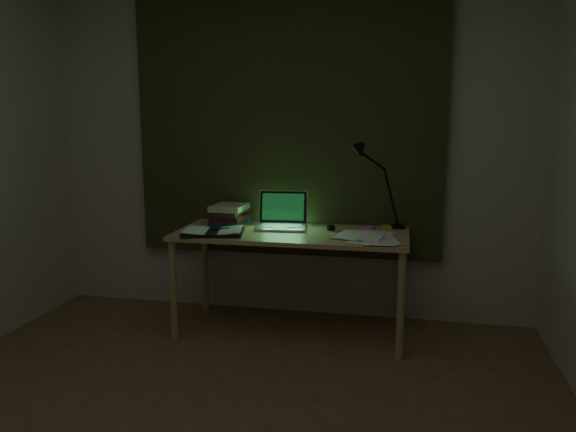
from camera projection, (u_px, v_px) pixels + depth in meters
name	position (u px, v px, depth m)	size (l,w,h in m)	color
wall_back	(288.00, 144.00, 4.02)	(3.50, 0.00, 2.50)	beige
curtain	(287.00, 115.00, 3.95)	(2.20, 0.06, 2.00)	#2B3219
desk	(292.00, 282.00, 3.76)	(1.52, 0.67, 0.69)	tan
laptop	(281.00, 211.00, 3.78)	(0.34, 0.38, 0.24)	silver
open_textbook	(213.00, 232.00, 3.62)	(0.38, 0.27, 0.03)	silver
book_stack	(230.00, 214.00, 3.96)	(0.22, 0.26, 0.14)	silver
loose_papers	(364.00, 237.00, 3.49)	(0.32, 0.34, 0.02)	white
mouse	(331.00, 228.00, 3.74)	(0.06, 0.10, 0.04)	black
sticky_yellow	(388.00, 227.00, 3.83)	(0.07, 0.07, 0.02)	gold
sticky_pink	(368.00, 227.00, 3.80)	(0.08, 0.08, 0.02)	#EB5B9B
desk_lamp	(399.00, 188.00, 3.77)	(0.37, 0.29, 0.55)	black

